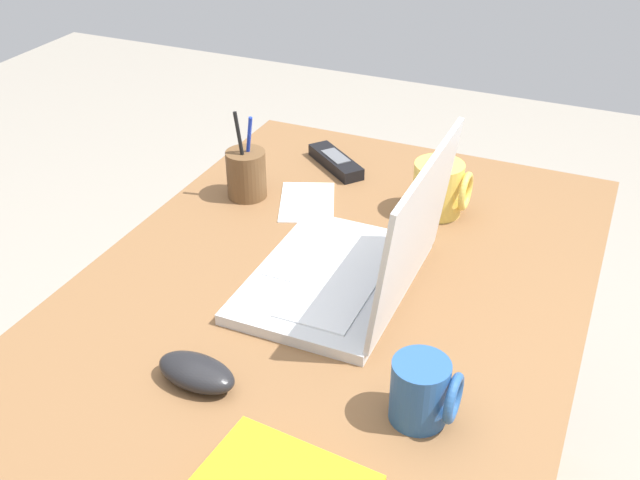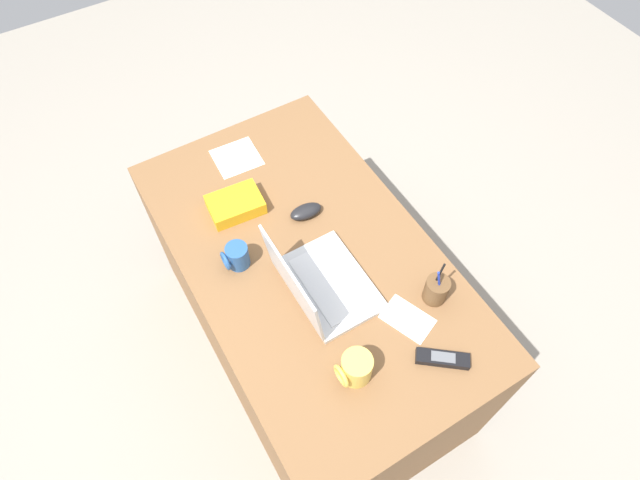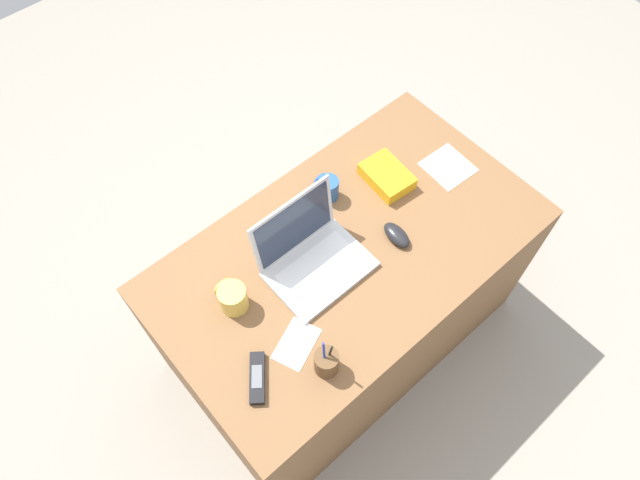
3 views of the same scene
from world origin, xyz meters
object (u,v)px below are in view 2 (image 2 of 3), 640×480
object	(u,v)px
coffee_mug_white	(355,368)
coffee_mug_tall	(237,256)
laptop	(319,284)
cordless_phone	(442,359)
computer_mouse	(306,211)
pen_holder	(436,290)
snack_bag	(235,205)

from	to	relation	value
coffee_mug_white	coffee_mug_tall	distance (m)	0.52
laptop	coffee_mug_tall	bearing A→B (deg)	37.87
coffee_mug_tall	cordless_phone	distance (m)	0.70
laptop	computer_mouse	xyz separation A→B (m)	(0.28, -0.12, -0.03)
computer_mouse	coffee_mug_tall	world-z (taller)	coffee_mug_tall
pen_holder	coffee_mug_tall	bearing A→B (deg)	48.12
computer_mouse	snack_bag	bearing A→B (deg)	58.13
snack_bag	pen_holder	bearing A→B (deg)	-148.74
laptop	pen_holder	world-z (taller)	laptop
coffee_mug_white	cordless_phone	size ratio (longest dim) A/B	0.68
laptop	pen_holder	xyz separation A→B (m)	(-0.20, -0.30, -0.00)
pen_holder	cordless_phone	bearing A→B (deg)	149.10
coffee_mug_tall	coffee_mug_white	bearing A→B (deg)	-166.29
computer_mouse	pen_holder	bearing A→B (deg)	-154.48
computer_mouse	pen_holder	distance (m)	0.52
coffee_mug_white	pen_holder	xyz separation A→B (m)	(0.08, -0.35, -0.00)
computer_mouse	snack_bag	size ratio (longest dim) A/B	0.63
coffee_mug_white	coffee_mug_tall	size ratio (longest dim) A/B	1.17
coffee_mug_white	coffee_mug_tall	xyz separation A→B (m)	(0.51, 0.12, -0.01)
pen_holder	computer_mouse	bearing A→B (deg)	20.92
coffee_mug_white	snack_bag	distance (m)	0.71
coffee_mug_tall	laptop	bearing A→B (deg)	-142.13
coffee_mug_white	computer_mouse	bearing A→B (deg)	-16.23
laptop	snack_bag	world-z (taller)	laptop
computer_mouse	coffee_mug_tall	size ratio (longest dim) A/B	1.32
computer_mouse	coffee_mug_white	size ratio (longest dim) A/B	1.12
coffee_mug_white	snack_bag	xyz separation A→B (m)	(0.71, 0.03, -0.02)
cordless_phone	pen_holder	size ratio (longest dim) A/B	0.86
coffee_mug_tall	snack_bag	bearing A→B (deg)	-24.38
cordless_phone	computer_mouse	bearing A→B (deg)	6.66
laptop	computer_mouse	world-z (taller)	laptop
coffee_mug_tall	computer_mouse	bearing A→B (deg)	-78.64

